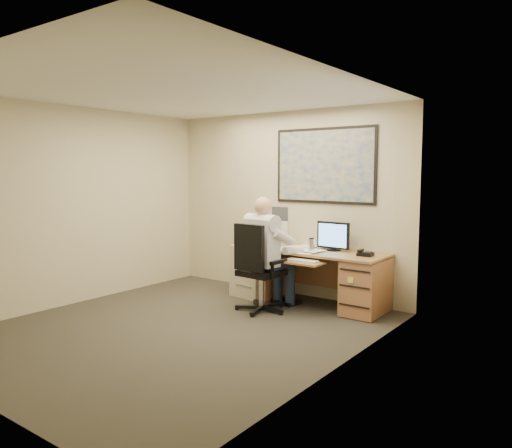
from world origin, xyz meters
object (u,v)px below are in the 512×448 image
Objects in this scene: office_chair at (259,286)px; filing_cabinet at (257,265)px; person at (263,254)px; desk at (350,277)px.

filing_cabinet is at bearing 131.01° from office_chair.
person is (0.54, -0.62, 0.30)m from filing_cabinet.
filing_cabinet is 0.69× the size of person.
filing_cabinet is (-1.47, -0.04, 0.00)m from desk.
office_chair is at bearing -44.97° from filing_cabinet.
filing_cabinet is 0.88m from person.
person is at bearing 95.51° from office_chair.
filing_cabinet is at bearing 140.83° from person.
office_chair is at bearing -78.09° from person.
filing_cabinet is 0.90m from office_chair.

